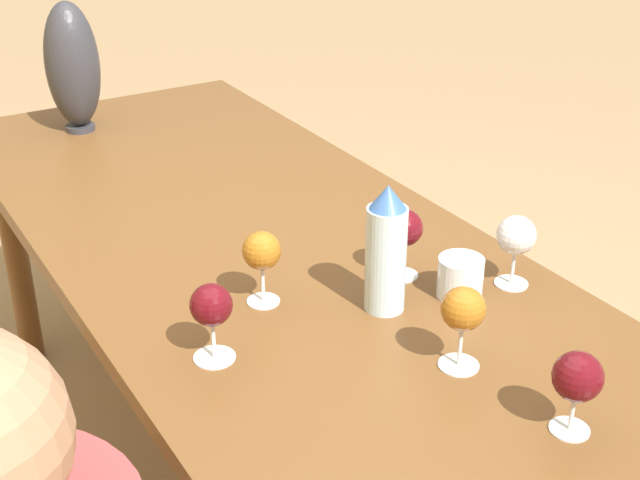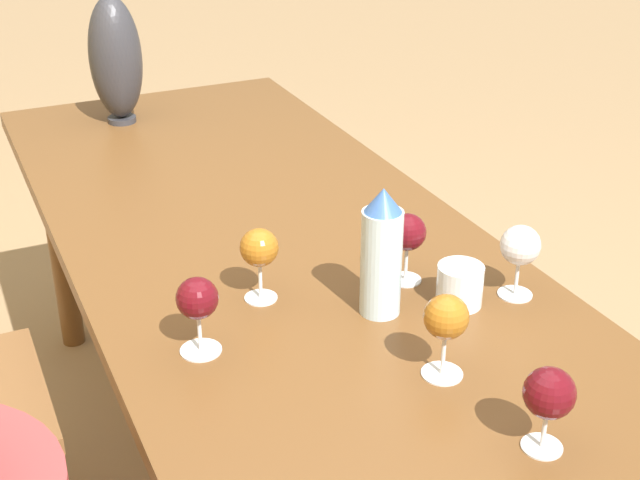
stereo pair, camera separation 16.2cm
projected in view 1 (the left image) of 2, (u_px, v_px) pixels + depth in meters
The scene contains 10 objects.
dining_table at pixel (293, 298), 1.78m from camera, with size 2.39×0.83×0.75m.
water_bottle at pixel (386, 250), 1.55m from camera, with size 0.07×0.07×0.24m.
water_tumbler at pixel (460, 277), 1.62m from camera, with size 0.08×0.08×0.08m.
vase at pixel (72, 66), 2.35m from camera, with size 0.14×0.14×0.35m.
wine_glass_0 at pixel (262, 252), 1.57m from camera, with size 0.07×0.07×0.14m.
wine_glass_1 at pixel (404, 230), 1.66m from camera, with size 0.07×0.07×0.14m.
wine_glass_2 at pixel (211, 307), 1.42m from camera, with size 0.07×0.07×0.14m.
wine_glass_3 at pixel (516, 237), 1.63m from camera, with size 0.07×0.07×0.14m.
wine_glass_5 at pixel (463, 311), 1.39m from camera, with size 0.07×0.07×0.14m.
wine_glass_6 at pixel (578, 378), 1.25m from camera, with size 0.07×0.07×0.13m.
Camera 1 is at (-1.34, 0.75, 1.59)m, focal length 50.00 mm.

